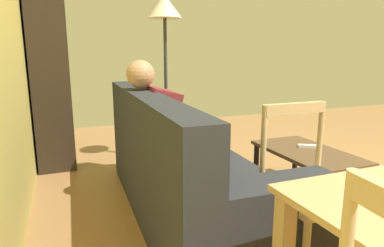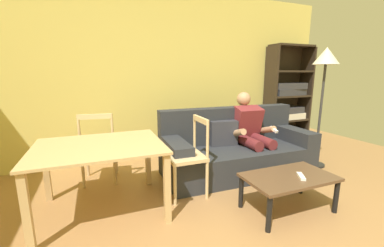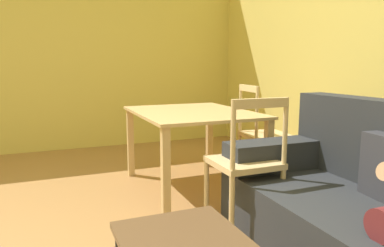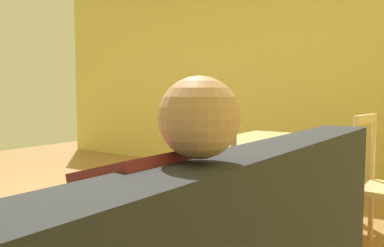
{
  "view_description": "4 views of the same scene",
  "coord_description": "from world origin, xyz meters",
  "views": [
    {
      "loc": [
        -1.39,
        2.82,
        1.19
      ],
      "look_at": [
        0.8,
        1.96,
        0.69
      ],
      "focal_mm": 31.22,
      "sensor_mm": 36.0,
      "label": 1
    },
    {
      "loc": [
        -1.04,
        -0.86,
        1.42
      ],
      "look_at": [
        -0.12,
        1.45,
        0.9
      ],
      "focal_mm": 22.73,
      "sensor_mm": 36.0,
      "label": 2
    },
    {
      "loc": [
        1.93,
        0.42,
        1.12
      ],
      "look_at": [
        -1.04,
        1.65,
        0.6
      ],
      "focal_mm": 33.4,
      "sensor_mm": 36.0,
      "label": 3
    },
    {
      "loc": [
        1.9,
        2.82,
        1.1
      ],
      "look_at": [
        -0.12,
        1.45,
        0.9
      ],
      "focal_mm": 37.84,
      "sensor_mm": 36.0,
      "label": 4
    }
  ],
  "objects": [
    {
      "name": "dining_chair_near_wall",
      "position": [
        -1.04,
        2.41,
        0.45
      ],
      "size": [
        0.47,
        0.47,
        0.93
      ],
      "color": "#D1B27F",
      "rests_on": "ground_plane"
    },
    {
      "name": "wall_side",
      "position": [
        -3.15,
        0.0,
        1.37
      ],
      "size": [
        0.12,
        6.35,
        2.74
      ],
      "primitive_type": "cube",
      "color": "#D2BE5D",
      "rests_on": "ground_plane"
    },
    {
      "name": "dining_table",
      "position": [
        -1.04,
        1.65,
        0.61
      ],
      "size": [
        1.23,
        0.99,
        0.71
      ],
      "color": "tan",
      "rests_on": "ground_plane"
    },
    {
      "name": "dining_chair_facing_couch",
      "position": [
        -0.09,
        1.65,
        0.47
      ],
      "size": [
        0.42,
        0.42,
        0.92
      ],
      "color": "#D1B27F",
      "rests_on": "ground_plane"
    }
  ]
}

